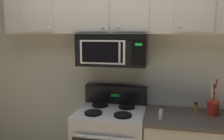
{
  "coord_description": "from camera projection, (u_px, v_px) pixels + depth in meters",
  "views": [
    {
      "loc": [
        0.54,
        -2.03,
        1.78
      ],
      "look_at": [
        0.0,
        0.49,
        1.35
      ],
      "focal_mm": 37.66,
      "sensor_mm": 36.0,
      "label": 1
    }
  ],
  "objects": [
    {
      "name": "back_wall",
      "position": [
        117.0,
        66.0,
        2.9
      ],
      "size": [
        5.2,
        0.1,
        2.7
      ],
      "primitive_type": "cube",
      "color": "silver",
      "rests_on": "ground_plane"
    },
    {
      "name": "utensil_crock_red",
      "position": [
        213.0,
        106.0,
        2.47
      ],
      "size": [
        0.12,
        0.12,
        0.39
      ],
      "color": "red",
      "rests_on": "counter_segment"
    },
    {
      "name": "spice_jar",
      "position": [
        196.0,
        108.0,
        2.56
      ],
      "size": [
        0.05,
        0.05,
        0.11
      ],
      "color": "olive",
      "rests_on": "counter_segment"
    },
    {
      "name": "upper_cabinets",
      "position": [
        114.0,
        8.0,
        2.58
      ],
      "size": [
        2.5,
        0.36,
        0.55
      ],
      "color": "#BCB7AD"
    },
    {
      "name": "salt_shaker",
      "position": [
        161.0,
        115.0,
        2.33
      ],
      "size": [
        0.04,
        0.04,
        0.11
      ],
      "color": "white",
      "rests_on": "counter_segment"
    },
    {
      "name": "over_range_microwave",
      "position": [
        113.0,
        49.0,
        2.62
      ],
      "size": [
        0.76,
        0.43,
        0.35
      ],
      "color": "black"
    }
  ]
}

